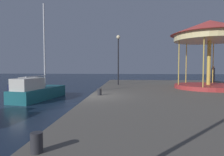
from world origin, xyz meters
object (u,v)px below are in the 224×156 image
object	(u,v)px
motorboat_navy	(29,86)
person_mid_promenade	(213,75)
lamp_post_mid_promenade	(118,51)
bollard_north	(37,143)
bollard_south	(100,92)
carousel	(210,38)
sailboat_teal	(37,91)

from	to	relation	value
motorboat_navy	person_mid_promenade	size ratio (longest dim) A/B	2.85
lamp_post_mid_promenade	bollard_north	xyz separation A→B (m)	(-0.95, -14.97, -2.95)
bollard_south	person_mid_promenade	xyz separation A→B (m)	(10.96, 10.56, 0.65)
bollard_south	carousel	bearing A→B (deg)	28.16
bollard_north	bollard_south	xyz separation A→B (m)	(0.14, 7.99, 0.00)
sailboat_teal	motorboat_navy	distance (m)	6.26
motorboat_navy	carousel	bearing A→B (deg)	-13.02
sailboat_teal	lamp_post_mid_promenade	xyz separation A→B (m)	(5.98, 4.20, 3.29)
bollard_north	motorboat_navy	bearing A→B (deg)	117.47
sailboat_teal	lamp_post_mid_promenade	world-z (taller)	sailboat_teal
sailboat_teal	bollard_north	distance (m)	11.89
bollard_north	carousel	bearing A→B (deg)	56.50
sailboat_teal	bollard_north	bearing A→B (deg)	-65.00
carousel	motorboat_navy	bearing A→B (deg)	166.98
person_mid_promenade	carousel	bearing A→B (deg)	-115.40
bollard_south	motorboat_navy	bearing A→B (deg)	136.42
carousel	bollard_north	size ratio (longest dim) A/B	14.68
bollard_south	person_mid_promenade	world-z (taller)	person_mid_promenade
motorboat_navy	carousel	size ratio (longest dim) A/B	0.88
motorboat_navy	lamp_post_mid_promenade	world-z (taller)	lamp_post_mid_promenade
carousel	bollard_north	world-z (taller)	carousel
sailboat_teal	person_mid_promenade	distance (m)	17.93
carousel	bollard_south	bearing A→B (deg)	-151.84
sailboat_teal	bollard_south	world-z (taller)	sailboat_teal
motorboat_navy	carousel	world-z (taller)	carousel
sailboat_teal	motorboat_navy	world-z (taller)	sailboat_teal
bollard_south	sailboat_teal	bearing A→B (deg)	151.69
carousel	bollard_south	size ratio (longest dim) A/B	14.68
sailboat_teal	lamp_post_mid_promenade	bearing A→B (deg)	35.10
lamp_post_mid_promenade	person_mid_promenade	distance (m)	11.00
carousel	lamp_post_mid_promenade	xyz separation A→B (m)	(-7.16, 2.71, -0.79)
sailboat_teal	bollard_north	size ratio (longest dim) A/B	18.76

